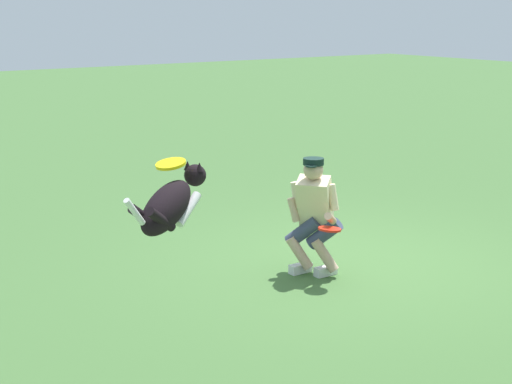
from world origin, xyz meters
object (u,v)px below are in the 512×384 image
Objects in this scene: frisbee_flying at (171,164)px; frisbee_held at (330,229)px; dog at (170,204)px; person at (314,212)px.

frisbee_held is at bearing -160.00° from frisbee_flying.
frisbee_flying is 2.67m from frisbee_held.
dog is 3.95× the size of frisbee_flying.
person is 0.40m from frisbee_held.
frisbee_flying is at bearing 32.44° from dog.
dog is 0.32m from frisbee_flying.
person is at bearing -104.34° from frisbee_held.
dog is 2.71m from frisbee_held.
person is 5.39× the size of frisbee_held.
dog is at bearing 57.29° from frisbee_flying.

